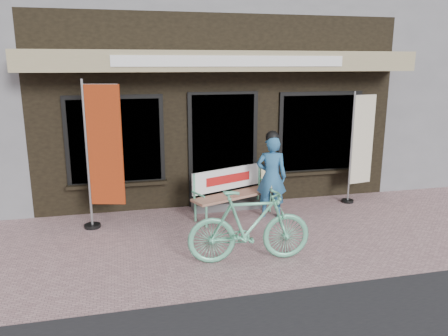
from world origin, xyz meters
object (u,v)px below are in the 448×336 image
object	(u,v)px
person	(271,175)
bicycle	(250,226)
menu_stand	(266,183)
nobori_cream	(360,146)
bench	(231,188)
nobori_red	(102,154)

from	to	relation	value
person	bicycle	size ratio (longest dim) A/B	0.91
menu_stand	person	bearing A→B (deg)	-123.21
nobori_cream	menu_stand	world-z (taller)	nobori_cream
person	nobori_cream	size ratio (longest dim) A/B	0.71
bench	nobori_red	bearing A→B (deg)	161.69
nobori_cream	menu_stand	bearing A→B (deg)	159.49
nobori_red	bicycle	bearing A→B (deg)	-27.58
nobori_cream	menu_stand	xyz separation A→B (m)	(-1.82, 0.33, -0.72)
person	nobori_cream	xyz separation A→B (m)	(2.00, 0.46, 0.36)
nobori_red	menu_stand	distance (m)	3.26
bench	person	xyz separation A→B (m)	(0.68, -0.23, 0.27)
bench	nobori_red	xyz separation A→B (m)	(-2.21, -0.12, 0.77)
bench	bicycle	distance (m)	1.92
person	menu_stand	distance (m)	0.89
bench	nobori_cream	size ratio (longest dim) A/B	0.74
person	nobori_red	size ratio (longest dim) A/B	0.63
person	bicycle	world-z (taller)	person
person	bicycle	xyz separation A→B (m)	(-0.91, -1.68, -0.25)
bench	nobori_cream	xyz separation A→B (m)	(2.68, 0.23, 0.63)
bicycle	nobori_red	bearing A→B (deg)	52.40
bicycle	menu_stand	distance (m)	2.70
person	menu_stand	bearing A→B (deg)	96.70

